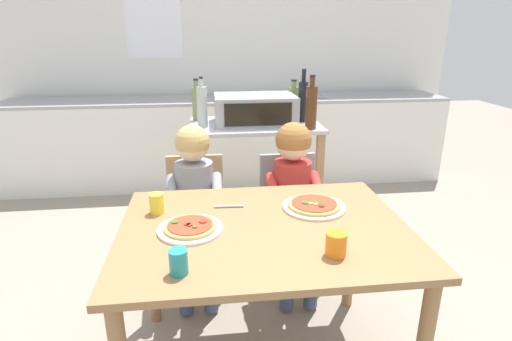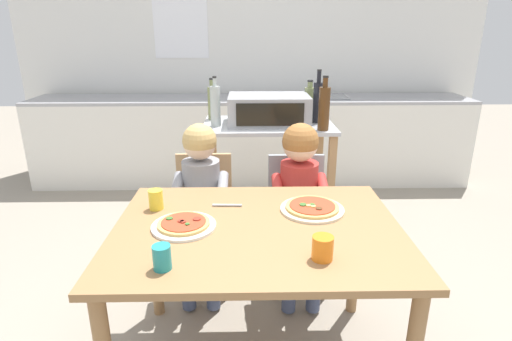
{
  "view_description": "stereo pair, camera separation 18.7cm",
  "coord_description": "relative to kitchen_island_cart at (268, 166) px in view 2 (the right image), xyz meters",
  "views": [
    {
      "loc": [
        -0.23,
        -1.57,
        1.55
      ],
      "look_at": [
        0.0,
        0.3,
        0.9
      ],
      "focal_mm": 28.83,
      "sensor_mm": 36.0,
      "label": 1
    },
    {
      "loc": [
        -0.04,
        -1.58,
        1.55
      ],
      "look_at": [
        0.0,
        0.3,
        0.9
      ],
      "focal_mm": 28.83,
      "sensor_mm": 36.0,
      "label": 2
    }
  ],
  "objects": [
    {
      "name": "ground_plane",
      "position": [
        -0.11,
        -0.07,
        -0.6
      ],
      "size": [
        11.8,
        11.8,
        0.0
      ],
      "primitive_type": "plane",
      "color": "gray"
    },
    {
      "name": "back_wall_tiled",
      "position": [
        -0.11,
        1.76,
        0.75
      ],
      "size": [
        4.92,
        0.13,
        2.7
      ],
      "color": "white",
      "rests_on": "ground"
    },
    {
      "name": "kitchen_counter",
      "position": [
        -0.11,
        1.35,
        -0.16
      ],
      "size": [
        4.43,
        0.6,
        1.08
      ],
      "color": "silver",
      "rests_on": "ground"
    },
    {
      "name": "kitchen_island_cart",
      "position": [
        0.0,
        0.0,
        0.0
      ],
      "size": [
        0.91,
        0.56,
        0.92
      ],
      "color": "#B7BABF",
      "rests_on": "ground"
    },
    {
      "name": "toaster_oven",
      "position": [
        0.0,
        0.01,
        0.41
      ],
      "size": [
        0.56,
        0.38,
        0.2
      ],
      "color": "#999BA0",
      "rests_on": "kitchen_island_cart"
    },
    {
      "name": "bottle_slim_sauce",
      "position": [
        -0.4,
        0.16,
        0.44
      ],
      "size": [
        0.07,
        0.07,
        0.3
      ],
      "color": "olive",
      "rests_on": "kitchen_island_cart"
    },
    {
      "name": "bottle_brown_beer",
      "position": [
        -0.36,
        -0.07,
        0.45
      ],
      "size": [
        0.07,
        0.07,
        0.34
      ],
      "color": "#ADB7B2",
      "rests_on": "kitchen_island_cart"
    },
    {
      "name": "bottle_clear_vinegar",
      "position": [
        0.31,
        0.17,
        0.43
      ],
      "size": [
        0.08,
        0.08,
        0.28
      ],
      "color": "olive",
      "rests_on": "kitchen_island_cart"
    },
    {
      "name": "bottle_squat_spirits",
      "position": [
        0.35,
        -0.2,
        0.46
      ],
      "size": [
        0.07,
        0.07,
        0.35
      ],
      "color": "#4C2D14",
      "rests_on": "kitchen_island_cart"
    },
    {
      "name": "bottle_dark_olive_oil",
      "position": [
        0.35,
        0.03,
        0.46
      ],
      "size": [
        0.07,
        0.07,
        0.37
      ],
      "color": "black",
      "rests_on": "kitchen_island_cart"
    },
    {
      "name": "dining_table",
      "position": [
        -0.11,
        -1.25,
        0.04
      ],
      "size": [
        1.23,
        0.93,
        0.75
      ],
      "color": "olive",
      "rests_on": "ground"
    },
    {
      "name": "dining_chair_left",
      "position": [
        -0.42,
        -0.5,
        -0.12
      ],
      "size": [
        0.36,
        0.36,
        0.81
      ],
      "color": "tan",
      "rests_on": "ground"
    },
    {
      "name": "dining_chair_right",
      "position": [
        0.15,
        -0.53,
        -0.12
      ],
      "size": [
        0.36,
        0.36,
        0.81
      ],
      "color": "gray",
      "rests_on": "ground"
    },
    {
      "name": "child_in_grey_shirt",
      "position": [
        -0.42,
        -0.62,
        0.07
      ],
      "size": [
        0.32,
        0.42,
        1.03
      ],
      "color": "#424C6B",
      "rests_on": "ground"
    },
    {
      "name": "child_in_red_shirt",
      "position": [
        0.15,
        -0.65,
        0.08
      ],
      "size": [
        0.32,
        0.42,
        1.03
      ],
      "color": "#424C6B",
      "rests_on": "ground"
    },
    {
      "name": "pizza_plate_white",
      "position": [
        -0.42,
        -1.25,
        0.16
      ],
      "size": [
        0.27,
        0.27,
        0.03
      ],
      "color": "white",
      "rests_on": "dining_table"
    },
    {
      "name": "pizza_plate_cream",
      "position": [
        0.15,
        -1.09,
        0.16
      ],
      "size": [
        0.3,
        0.3,
        0.03
      ],
      "color": "beige",
      "rests_on": "dining_table"
    },
    {
      "name": "drinking_cup_orange",
      "position": [
        0.13,
        -1.51,
        0.19
      ],
      "size": [
        0.08,
        0.08,
        0.09
      ],
      "primitive_type": "cylinder",
      "color": "orange",
      "rests_on": "dining_table"
    },
    {
      "name": "drinking_cup_teal",
      "position": [
        -0.45,
        -1.57,
        0.19
      ],
      "size": [
        0.07,
        0.07,
        0.09
      ],
      "primitive_type": "cylinder",
      "color": "teal",
      "rests_on": "dining_table"
    },
    {
      "name": "drinking_cup_yellow",
      "position": [
        -0.58,
        -1.06,
        0.19
      ],
      "size": [
        0.07,
        0.07,
        0.09
      ],
      "primitive_type": "cylinder",
      "color": "yellow",
      "rests_on": "dining_table"
    },
    {
      "name": "serving_spoon",
      "position": [
        -0.25,
        -1.04,
        0.15
      ],
      "size": [
        0.14,
        0.02,
        0.01
      ],
      "primitive_type": "cylinder",
      "rotation": [
        0.0,
        1.57,
        3.09
      ],
      "color": "#B7BABF",
      "rests_on": "dining_table"
    }
  ]
}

